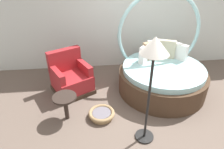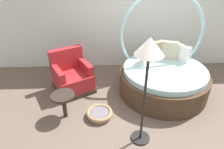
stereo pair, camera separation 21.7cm
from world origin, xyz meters
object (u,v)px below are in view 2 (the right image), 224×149
side_table (63,99)px  floor_lamp (149,58)px  red_armchair (72,77)px  round_daybed (163,74)px  pet_basket (100,114)px

side_table → floor_lamp: 1.87m
red_armchair → floor_lamp: size_ratio=0.59×
round_daybed → floor_lamp: 1.96m
red_armchair → side_table: size_ratio=2.08×
pet_basket → round_daybed: bearing=30.9°
round_daybed → red_armchair: (-2.07, 0.14, -0.09)m
pet_basket → floor_lamp: size_ratio=0.28×
round_daybed → red_armchair: 2.08m
round_daybed → pet_basket: 1.71m
pet_basket → side_table: 0.75m
red_armchair → pet_basket: bearing=-57.4°
red_armchair → pet_basket: 1.21m
round_daybed → red_armchair: bearing=176.3°
red_armchair → side_table: 0.96m
pet_basket → red_armchair: bearing=122.6°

